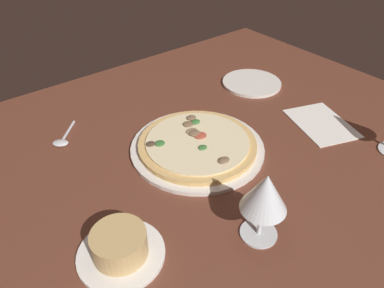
# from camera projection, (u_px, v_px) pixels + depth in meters

# --- Properties ---
(dining_table) EXTENTS (1.50, 1.10, 0.04)m
(dining_table) POSITION_uv_depth(u_px,v_px,m) (187.00, 165.00, 0.87)
(dining_table) COLOR brown
(dining_table) RESTS_ON ground
(pizza_main) EXTENTS (0.32, 0.32, 0.03)m
(pizza_main) POSITION_uv_depth(u_px,v_px,m) (197.00, 145.00, 0.88)
(pizza_main) COLOR silver
(pizza_main) RESTS_ON dining_table
(ramekin_on_saucer) EXTENTS (0.16, 0.16, 0.06)m
(ramekin_on_saucer) POSITION_uv_depth(u_px,v_px,m) (120.00, 247.00, 0.63)
(ramekin_on_saucer) COLOR white
(ramekin_on_saucer) RESTS_ON dining_table
(wine_glass_far) EXTENTS (0.08, 0.08, 0.15)m
(wine_glass_far) POSITION_uv_depth(u_px,v_px,m) (265.00, 194.00, 0.62)
(wine_glass_far) COLOR silver
(wine_glass_far) RESTS_ON dining_table
(side_plate) EXTENTS (0.19, 0.19, 0.01)m
(side_plate) POSITION_uv_depth(u_px,v_px,m) (252.00, 83.00, 1.15)
(side_plate) COLOR silver
(side_plate) RESTS_ON dining_table
(paper_menu) EXTENTS (0.19, 0.22, 0.00)m
(paper_menu) POSITION_uv_depth(u_px,v_px,m) (321.00, 123.00, 0.97)
(paper_menu) COLOR white
(paper_menu) RESTS_ON dining_table
(spoon) EXTENTS (0.09, 0.10, 0.01)m
(spoon) POSITION_uv_depth(u_px,v_px,m) (63.00, 140.00, 0.91)
(spoon) COLOR silver
(spoon) RESTS_ON dining_table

